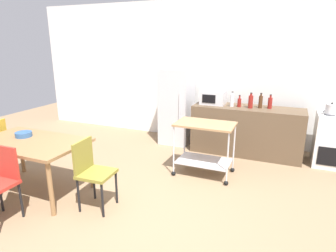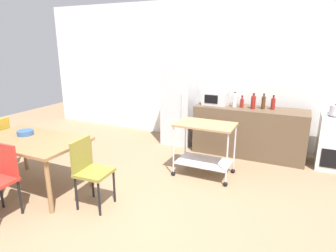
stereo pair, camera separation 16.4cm
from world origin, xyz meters
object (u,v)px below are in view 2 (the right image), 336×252
chair_olive (90,168)px  bottle_wine (253,102)px  bottle_vinegar (273,104)px  kettle (335,110)px  dining_table (32,145)px  microwave (216,98)px  bottle_olive_oil (263,102)px  refrigerator (180,106)px  kitchen_cart (205,141)px  bottle_hot_sauce (235,101)px  fruit_bowl (25,133)px  bottle_sparkling_water (242,103)px

chair_olive → bottle_wine: 3.09m
bottle_vinegar → kettle: bearing=-7.3°
dining_table → microwave: microwave is taller
chair_olive → microwave: size_ratio=1.93×
bottle_vinegar → bottle_olive_oil: bearing=-170.7°
refrigerator → kettle: 2.80m
kitchen_cart → bottle_wine: bottle_wine is taller
bottle_vinegar → kettle: (0.96, -0.12, -0.00)m
microwave → bottle_hot_sauce: size_ratio=1.65×
bottle_wine → bottle_vinegar: size_ratio=1.10×
bottle_olive_oil → fruit_bowl: (-2.98, -2.56, -0.23)m
bottle_olive_oil → kitchen_cart: bearing=-119.6°
refrigerator → microwave: 0.82m
kitchen_cart → bottle_wine: bearing=65.5°
bottle_vinegar → bottle_wine: bearing=-163.5°
bottle_wine → kettle: bottle_wine is taller
microwave → bottle_olive_oil: (0.88, -0.01, -0.01)m
bottle_olive_oil → fruit_bowl: bearing=-139.3°
bottle_olive_oil → microwave: bearing=179.5°
bottle_wine → microwave: bearing=173.8°
chair_olive → bottle_olive_oil: bottle_olive_oil is taller
kettle → dining_table: bearing=-146.4°
bottle_sparkling_water → microwave: bearing=174.2°
bottle_vinegar → fruit_bowl: size_ratio=1.12×
dining_table → bottle_wine: size_ratio=5.35×
refrigerator → bottle_olive_oil: (1.66, -0.08, 0.24)m
bottle_sparkling_water → bottle_olive_oil: (0.37, 0.04, 0.03)m
chair_olive → fruit_bowl: 1.30m
refrigerator → bottle_sparkling_water: refrigerator is taller
bottle_hot_sauce → bottle_vinegar: bearing=8.1°
bottle_sparkling_water → kettle: size_ratio=0.92×
bottle_hot_sauce → bottle_wine: 0.34m
dining_table → bottle_vinegar: size_ratio=5.90×
bottle_sparkling_water → kettle: bearing=-2.0°
bottle_wine → bottle_vinegar: bottle_wine is taller
bottle_sparkling_water → bottle_hot_sauce: bearing=-169.9°
refrigerator → bottle_sparkling_water: (1.29, -0.13, 0.21)m
bottle_hot_sauce → fruit_bowl: bottle_hot_sauce is taller
dining_table → bottle_sparkling_water: bearing=47.8°
microwave → kettle: bearing=-2.9°
bottle_sparkling_water → fruit_bowl: 3.63m
dining_table → bottle_vinegar: (2.91, 2.69, 0.34)m
bottle_sparkling_water → bottle_olive_oil: bottle_olive_oil is taller
kitchen_cart → bottle_hot_sauce: 1.24m
dining_table → bottle_olive_oil: bearing=44.1°
bottle_vinegar → fruit_bowl: (-3.14, -2.59, -0.22)m
dining_table → bottle_hot_sauce: size_ratio=5.39×
bottle_vinegar → bottle_hot_sauce: bearing=-171.9°
chair_olive → kettle: 3.88m
microwave → bottle_olive_oil: bearing=-0.5°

